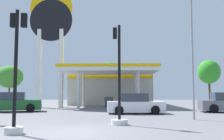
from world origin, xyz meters
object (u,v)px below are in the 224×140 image
at_px(car_1, 13,103).
at_px(traffic_signal_0, 16,86).
at_px(traffic_signal_2, 119,96).
at_px(tree_1, 111,73).
at_px(tree_2, 209,72).
at_px(tree_0, 10,77).
at_px(corner_streetlamp, 193,45).
at_px(station_pole_sign, 51,29).
at_px(car_2, 135,104).

height_order(car_1, traffic_signal_0, traffic_signal_0).
distance_m(traffic_signal_2, tree_1, 27.09).
bearing_deg(tree_2, car_1, -140.09).
xyz_separation_m(car_1, tree_0, (-7.79, 17.35, 3.20)).
bearing_deg(corner_streetlamp, traffic_signal_2, -153.24).
distance_m(tree_1, tree_2, 15.33).
xyz_separation_m(station_pole_sign, traffic_signal_2, (7.25, -13.97, -6.92)).
distance_m(traffic_signal_2, tree_0, 30.66).
height_order(car_2, tree_2, tree_2).
bearing_deg(tree_0, station_pole_sign, -51.53).
height_order(traffic_signal_2, corner_streetlamp, corner_streetlamp).
xyz_separation_m(car_2, tree_2, (12.83, 20.78, 4.05)).
bearing_deg(car_2, tree_0, 133.08).
xyz_separation_m(tree_0, tree_2, (30.62, 1.75, 0.81)).
height_order(car_2, traffic_signal_0, traffic_signal_0).
distance_m(station_pole_sign, corner_streetlamp, 17.02).
height_order(tree_0, corner_streetlamp, corner_streetlamp).
distance_m(station_pole_sign, car_1, 9.60).
height_order(car_2, tree_1, tree_1).
bearing_deg(corner_streetlamp, car_2, 125.66).
distance_m(station_pole_sign, tree_1, 14.72).
xyz_separation_m(traffic_signal_2, tree_1, (-1.26, 26.88, 3.15)).
xyz_separation_m(traffic_signal_2, corner_streetlamp, (4.41, 2.23, 2.97)).
height_order(station_pole_sign, car_1, station_pole_sign).
bearing_deg(car_1, traffic_signal_2, -43.54).
relative_size(car_2, traffic_signal_0, 0.89).
relative_size(car_1, traffic_signal_0, 0.99).
relative_size(traffic_signal_2, tree_0, 0.90).
height_order(station_pole_sign, traffic_signal_2, station_pole_sign).
xyz_separation_m(car_2, tree_1, (-2.49, 20.22, 3.89)).
distance_m(car_2, traffic_signal_0, 11.03).
bearing_deg(station_pole_sign, tree_0, 128.47).
xyz_separation_m(traffic_signal_2, tree_0, (-16.56, 25.68, 2.50)).
bearing_deg(car_1, corner_streetlamp, -24.86).
relative_size(station_pole_sign, tree_0, 2.31).
bearing_deg(traffic_signal_2, car_1, 136.46).
relative_size(tree_0, tree_1, 0.90).
xyz_separation_m(tree_1, tree_2, (15.32, 0.56, 0.16)).
relative_size(car_2, tree_1, 0.70).
height_order(traffic_signal_0, traffic_signal_2, traffic_signal_2).
relative_size(station_pole_sign, car_2, 2.97).
height_order(car_1, tree_2, tree_2).
bearing_deg(tree_2, traffic_signal_2, -117.14).
relative_size(car_1, corner_streetlamp, 0.66).
bearing_deg(traffic_signal_2, station_pole_sign, 117.43).
relative_size(tree_1, tree_2, 0.95).
bearing_deg(car_2, car_1, 170.46).
distance_m(tree_0, tree_1, 15.36).
bearing_deg(tree_2, corner_streetlamp, -110.95).
distance_m(car_1, traffic_signal_0, 12.28).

